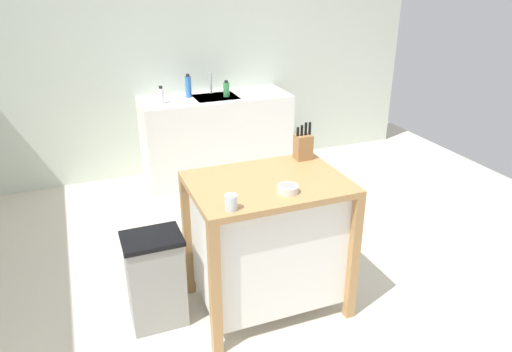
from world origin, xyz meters
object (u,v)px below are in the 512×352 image
sink_faucet (211,83)px  bottle_hand_soap (226,89)px  trash_bin (156,279)px  bottle_dish_soap (188,86)px  bottle_spray_cleaner (161,96)px  bowl_ceramic_small (288,189)px  kitchen_island (267,238)px  knife_block (303,146)px  drinking_cup (231,202)px

sink_faucet → bottle_hand_soap: 0.22m
trash_bin → bottle_dish_soap: (0.80, 2.20, 0.68)m
bottle_hand_soap → bottle_spray_cleaner: (-0.68, -0.03, 0.00)m
bowl_ceramic_small → bottle_dish_soap: (0.03, 2.48, 0.05)m
kitchen_island → bottle_hand_soap: size_ratio=5.74×
bottle_dish_soap → bottle_spray_cleaner: (-0.31, -0.14, -0.03)m
kitchen_island → sink_faucet: bearing=81.8°
bottle_dish_soap → bottle_spray_cleaner: 0.34m
trash_bin → bottle_dish_soap: bottle_dish_soap is taller
bottle_hand_soap → bottle_spray_cleaner: bottle_spray_cleaner is taller
knife_block → bottle_spray_cleaner: bearing=107.2°
kitchen_island → bottle_dish_soap: size_ratio=4.05×
bottle_hand_soap → drinking_cup: bearing=-107.6°
bottle_spray_cleaner → bowl_ceramic_small: bearing=-83.3°
trash_bin → bottle_dish_soap: size_ratio=2.65×
bowl_ceramic_small → bottle_dish_soap: bottle_dish_soap is taller
trash_bin → sink_faucet: size_ratio=2.86×
bottle_dish_soap → trash_bin: bearing=-110.0°
knife_block → sink_faucet: 2.12m
trash_bin → bottle_hand_soap: 2.48m
kitchen_island → bottle_hand_soap: bottle_hand_soap is taller
sink_faucet → drinking_cup: bearing=-104.2°
bowl_ceramic_small → bottle_spray_cleaner: 2.36m
knife_block → bottle_hand_soap: bearing=87.4°
bowl_ceramic_small → trash_bin: 1.03m
knife_block → trash_bin: 1.29m
knife_block → sink_faucet: knife_block is taller
kitchen_island → sink_faucet: (0.34, 2.37, 0.48)m
knife_block → trash_bin: bearing=-171.6°
bowl_ceramic_small → bottle_hand_soap: 2.41m
knife_block → bowl_ceramic_small: knife_block is taller
kitchen_island → knife_block: 0.66m
trash_bin → bottle_spray_cleaner: bearing=76.6°
trash_bin → bottle_spray_cleaner: bottle_spray_cleaner is taller
knife_block → bottle_spray_cleaner: size_ratio=1.47×
sink_faucet → bottle_dish_soap: bottle_dish_soap is taller
bottle_dish_soap → kitchen_island: bearing=-92.0°
bottle_dish_soap → drinking_cup: bearing=-99.0°
kitchen_island → bottle_dish_soap: (0.08, 2.29, 0.48)m
knife_block → sink_faucet: bearing=90.6°
kitchen_island → bottle_spray_cleaner: 2.21m
bowl_ceramic_small → bottle_spray_cleaner: bottle_spray_cleaner is taller
drinking_cup → bottle_hand_soap: bottle_hand_soap is taller
drinking_cup → bottle_dish_soap: (0.41, 2.57, 0.03)m
drinking_cup → trash_bin: drinking_cup is taller
trash_bin → bottle_hand_soap: bottle_hand_soap is taller
knife_block → bottle_dish_soap: knife_block is taller
knife_block → trash_bin: size_ratio=0.40×
sink_faucet → bottle_spray_cleaner: sink_faucet is taller
knife_block → trash_bin: (-1.08, -0.16, -0.69)m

